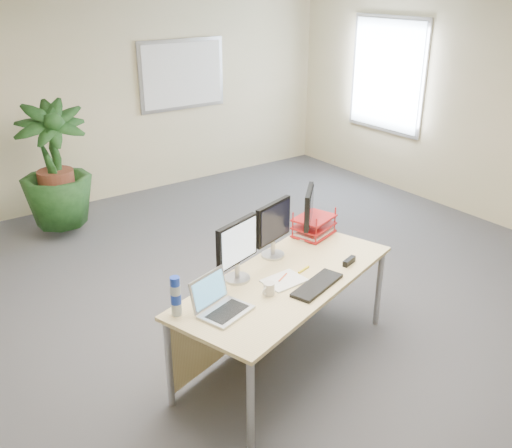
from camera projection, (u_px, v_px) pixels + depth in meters
floor at (294, 333)px, 4.86m from camera, size 8.00×8.00×0.00m
back_wall at (99, 99)px, 7.30m from camera, size 7.00×0.04×2.70m
whiteboard at (182, 75)px, 7.84m from camera, size 1.30×0.04×0.95m
window at (387, 75)px, 7.81m from camera, size 0.04×1.30×1.55m
desk at (274, 292)px, 4.35m from camera, size 2.06×1.35×0.73m
floor_plant at (55, 174)px, 6.40m from camera, size 1.02×1.02×1.50m
monitor_left at (237, 247)px, 4.11m from camera, size 0.41×0.19×0.47m
monitor_right at (273, 226)px, 4.46m from camera, size 0.41×0.19×0.46m
monitor_dark at (309, 211)px, 4.78m from camera, size 0.31×0.30×0.44m
laptop at (219, 303)px, 3.80m from camera, size 0.41×0.38×0.24m
keyboard at (317, 285)px, 4.11m from camera, size 0.51×0.30×0.03m
coffee_mug at (269, 289)px, 4.00m from camera, size 0.12×0.08×0.09m
spiral_notebook at (284, 281)px, 4.19m from camera, size 0.31×0.24×0.01m
orange_pen at (283, 277)px, 4.21m from camera, size 0.12×0.07×0.01m
yellow_highlighter at (304, 270)px, 4.34m from camera, size 0.13×0.05×0.02m
water_bottle at (176, 297)px, 3.73m from camera, size 0.07×0.07×0.28m
letter_tray at (314, 227)px, 4.91m from camera, size 0.41×0.36×0.16m
stapler at (349, 261)px, 4.43m from camera, size 0.15×0.08×0.05m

